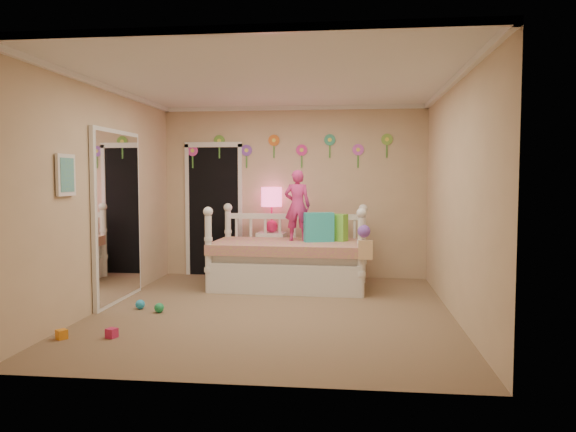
# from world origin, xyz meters

# --- Properties ---
(floor) EXTENTS (4.00, 4.50, 0.01)m
(floor) POSITION_xyz_m (0.00, 0.00, 0.00)
(floor) COLOR #7F684C
(floor) RESTS_ON ground
(ceiling) EXTENTS (4.00, 4.50, 0.01)m
(ceiling) POSITION_xyz_m (0.00, 0.00, 2.60)
(ceiling) COLOR white
(ceiling) RESTS_ON floor
(back_wall) EXTENTS (4.00, 0.01, 2.60)m
(back_wall) POSITION_xyz_m (0.00, 2.25, 1.30)
(back_wall) COLOR tan
(back_wall) RESTS_ON floor
(left_wall) EXTENTS (0.01, 4.50, 2.60)m
(left_wall) POSITION_xyz_m (-2.00, 0.00, 1.30)
(left_wall) COLOR tan
(left_wall) RESTS_ON floor
(right_wall) EXTENTS (0.01, 4.50, 2.60)m
(right_wall) POSITION_xyz_m (2.00, 0.00, 1.30)
(right_wall) COLOR tan
(right_wall) RESTS_ON floor
(crown_molding) EXTENTS (4.00, 4.50, 0.06)m
(crown_molding) POSITION_xyz_m (0.00, 0.00, 2.57)
(crown_molding) COLOR white
(crown_molding) RESTS_ON ceiling
(daybed) EXTENTS (2.17, 1.23, 1.15)m
(daybed) POSITION_xyz_m (0.03, 1.38, 0.58)
(daybed) COLOR white
(daybed) RESTS_ON floor
(pillow_turquoise) EXTENTS (0.43, 0.26, 0.40)m
(pillow_turquoise) POSITION_xyz_m (0.44, 1.41, 0.84)
(pillow_turquoise) COLOR #26C0B2
(pillow_turquoise) RESTS_ON daybed
(pillow_lime) EXTENTS (0.42, 0.31, 0.38)m
(pillow_lime) POSITION_xyz_m (0.63, 1.58, 0.83)
(pillow_lime) COLOR #76D340
(pillow_lime) RESTS_ON daybed
(child) EXTENTS (0.37, 0.25, 0.99)m
(child) POSITION_xyz_m (0.13, 1.49, 1.14)
(child) COLOR #D73181
(child) RESTS_ON daybed
(nightstand) EXTENTS (0.45, 0.36, 0.70)m
(nightstand) POSITION_xyz_m (-0.32, 2.07, 0.35)
(nightstand) COLOR white
(nightstand) RESTS_ON floor
(table_lamp) EXTENTS (0.31, 0.31, 0.68)m
(table_lamp) POSITION_xyz_m (-0.32, 2.07, 1.15)
(table_lamp) COLOR #DA1D5A
(table_lamp) RESTS_ON nightstand
(closet_doorway) EXTENTS (0.90, 0.04, 2.07)m
(closet_doorway) POSITION_xyz_m (-1.25, 2.23, 1.03)
(closet_doorway) COLOR black
(closet_doorway) RESTS_ON back_wall
(flower_decals) EXTENTS (3.40, 0.02, 0.50)m
(flower_decals) POSITION_xyz_m (-0.09, 2.24, 1.94)
(flower_decals) COLOR #B2668C
(flower_decals) RESTS_ON back_wall
(mirror_closet) EXTENTS (0.07, 1.30, 2.10)m
(mirror_closet) POSITION_xyz_m (-1.96, 0.30, 1.05)
(mirror_closet) COLOR white
(mirror_closet) RESTS_ON left_wall
(wall_picture) EXTENTS (0.05, 0.34, 0.42)m
(wall_picture) POSITION_xyz_m (-1.97, -0.90, 1.55)
(wall_picture) COLOR white
(wall_picture) RESTS_ON left_wall
(hanging_bag) EXTENTS (0.20, 0.16, 0.36)m
(hanging_bag) POSITION_xyz_m (1.04, 0.79, 0.70)
(hanging_bag) COLOR beige
(hanging_bag) RESTS_ON daybed
(toy_scatter) EXTENTS (1.01, 1.42, 0.11)m
(toy_scatter) POSITION_xyz_m (-1.46, -0.65, 0.06)
(toy_scatter) COLOR #996666
(toy_scatter) RESTS_ON floor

